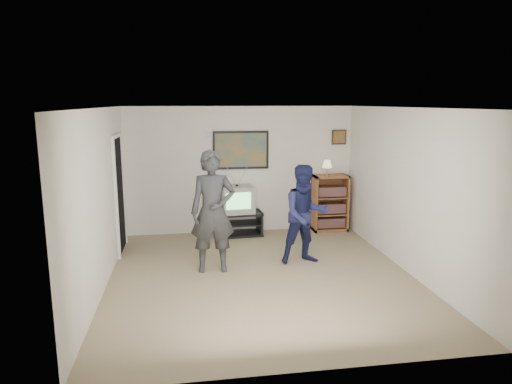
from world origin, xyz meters
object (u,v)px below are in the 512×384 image
object	(u,v)px
bookshelf	(330,203)
person_short	(305,214)
media_stand	(238,223)
crt_television	(237,199)
person_tall	(213,212)

from	to	relation	value
bookshelf	person_short	xyz separation A→B (m)	(-0.99, -1.77, 0.24)
media_stand	bookshelf	bearing A→B (deg)	-1.55
crt_television	person_short	xyz separation A→B (m)	(0.91, -1.72, 0.09)
media_stand	person_tall	xyz separation A→B (m)	(-0.60, -1.85, 0.71)
media_stand	person_short	distance (m)	2.02
media_stand	person_short	size ratio (longest dim) A/B	0.59
crt_television	bookshelf	world-z (taller)	bookshelf
media_stand	person_tall	distance (m)	2.07
media_stand	person_short	world-z (taller)	person_short
crt_television	person_short	size ratio (longest dim) A/B	0.38
bookshelf	crt_television	bearing A→B (deg)	-178.49
person_tall	person_short	bearing A→B (deg)	6.71
media_stand	person_tall	bearing A→B (deg)	-111.07
bookshelf	person_short	bearing A→B (deg)	-119.17
crt_television	bookshelf	xyz separation A→B (m)	(1.90, 0.05, -0.15)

